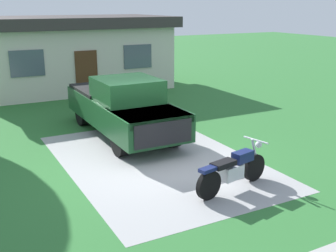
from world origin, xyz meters
TOP-DOWN VIEW (x-y plane):
  - ground_plane at (0.00, 0.00)m, footprint 80.00×80.00m
  - driveway_pad at (0.00, 0.00)m, footprint 4.74×7.01m
  - motorcycle at (0.72, -2.43)m, footprint 2.18×0.82m
  - pickup_truck at (0.10, 2.67)m, footprint 2.01×5.63m
  - neighbor_house at (0.83, 11.15)m, footprint 9.60×5.60m

SIDE VIEW (x-z plane):
  - ground_plane at x=0.00m, z-range 0.00..0.00m
  - driveway_pad at x=0.00m, z-range 0.00..0.01m
  - motorcycle at x=0.72m, z-range -0.07..1.02m
  - pickup_truck at x=0.10m, z-range 0.00..1.90m
  - neighbor_house at x=0.83m, z-range 0.04..3.54m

